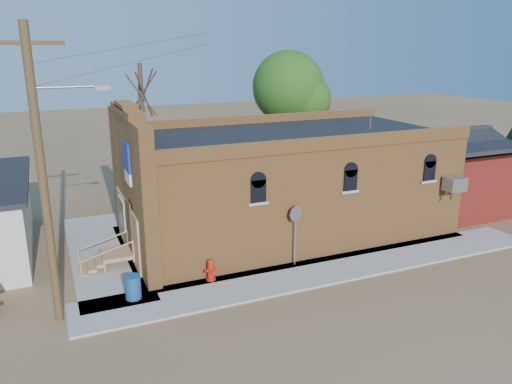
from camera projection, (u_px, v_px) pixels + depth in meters
name	position (u px, v px, depth m)	size (l,w,h in m)	color
ground	(306.00, 288.00, 17.85)	(120.00, 120.00, 0.00)	brown
sidewalk_south	(329.00, 270.00, 19.20)	(19.00, 2.20, 0.08)	#9E9991
sidewalk_west	(103.00, 253.00, 20.75)	(2.60, 10.00, 0.08)	#9E9991
brick_bar	(281.00, 183.00, 22.67)	(16.40, 7.97, 6.30)	#AD6D34
red_shed	(448.00, 165.00, 26.43)	(5.40, 6.40, 4.30)	#611E10
utility_pole	(44.00, 173.00, 14.50)	(3.12, 0.26, 9.00)	#43331B
tree_bare_near	(141.00, 93.00, 26.52)	(2.80, 2.80, 7.65)	#4B352B
tree_leafy	(288.00, 87.00, 30.38)	(4.40, 4.40, 8.15)	#4B352B
fire_hydrant	(211.00, 270.00, 18.18)	(0.48, 0.46, 0.83)	red
stop_sign	(296.00, 219.00, 19.08)	(0.64, 0.28, 2.43)	gray
trash_barrel	(133.00, 287.00, 16.83)	(0.54, 0.54, 0.83)	navy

